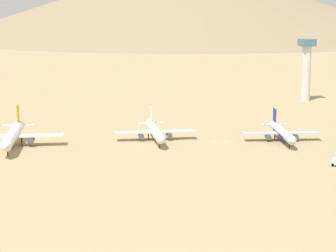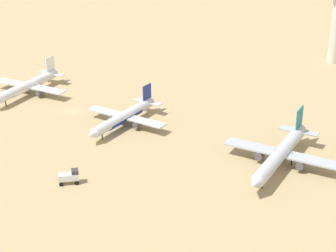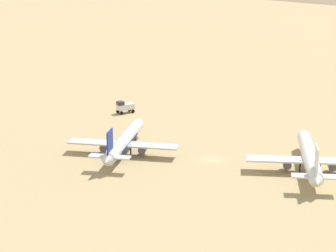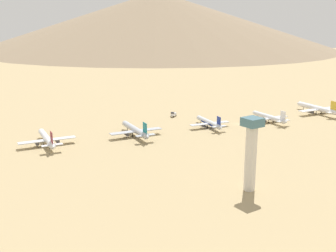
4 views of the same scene
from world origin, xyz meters
name	(u,v)px [view 3 (image 3 of 4)]	position (x,y,z in m)	size (l,w,h in m)	color
ground_plane	(212,159)	(0.00, 0.00, 0.00)	(1800.00, 1800.00, 0.00)	tan
parked_jet_2	(310,157)	(-8.24, -22.19, 3.47)	(36.20, 29.48, 10.43)	silver
parked_jet_3	(124,141)	(4.15, 21.71, 3.31)	(34.37, 28.15, 9.96)	silver
service_truck	(125,107)	(42.31, 24.00, 2.08)	(4.91, 5.69, 3.90)	silver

